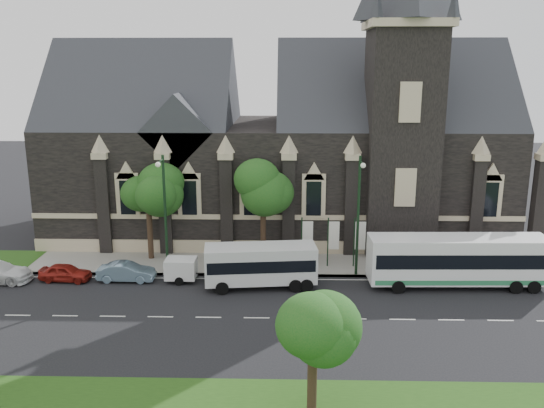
{
  "coord_description": "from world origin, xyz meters",
  "views": [
    {
      "loc": [
        4.76,
        -32.38,
        15.41
      ],
      "look_at": [
        3.81,
        6.0,
        5.79
      ],
      "focal_mm": 37.51,
      "sensor_mm": 36.0,
      "label": 1
    }
  ],
  "objects_px": {
    "box_trailer": "(181,268)",
    "sedan": "(126,272)",
    "street_lamp_near": "(359,210)",
    "tree_park_east": "(317,315)",
    "car_far_red": "(65,272)",
    "tree_walk_right": "(266,189)",
    "tour_coach": "(458,260)",
    "tree_walk_left": "(151,189)",
    "street_lamp_mid": "(164,209)",
    "banner_flag_right": "(358,238)",
    "banner_flag_left": "(305,238)",
    "banner_flag_center": "(332,238)",
    "shuttle_bus": "(261,263)"
  },
  "relations": [
    {
      "from": "tree_park_east",
      "to": "shuttle_bus",
      "type": "relative_size",
      "value": 0.79
    },
    {
      "from": "street_lamp_mid",
      "to": "car_far_red",
      "type": "height_order",
      "value": "street_lamp_mid"
    },
    {
      "from": "street_lamp_near",
      "to": "tree_walk_left",
      "type": "bearing_deg",
      "value": 167.13
    },
    {
      "from": "tree_walk_right",
      "to": "sedan",
      "type": "height_order",
      "value": "tree_walk_right"
    },
    {
      "from": "tree_park_east",
      "to": "shuttle_bus",
      "type": "xyz_separation_m",
      "value": [
        -3.13,
        14.43,
        -2.9
      ]
    },
    {
      "from": "banner_flag_center",
      "to": "banner_flag_left",
      "type": "bearing_deg",
      "value": 180.0
    },
    {
      "from": "shuttle_bus",
      "to": "car_far_red",
      "type": "bearing_deg",
      "value": 170.67
    },
    {
      "from": "banner_flag_right",
      "to": "box_trailer",
      "type": "distance_m",
      "value": 13.47
    },
    {
      "from": "tour_coach",
      "to": "car_far_red",
      "type": "distance_m",
      "value": 28.02
    },
    {
      "from": "tree_walk_left",
      "to": "banner_flag_right",
      "type": "xyz_separation_m",
      "value": [
        16.08,
        -1.7,
        -3.35
      ]
    },
    {
      "from": "tree_walk_right",
      "to": "street_lamp_mid",
      "type": "xyz_separation_m",
      "value": [
        -7.21,
        -3.62,
        -0.71
      ]
    },
    {
      "from": "banner_flag_right",
      "to": "box_trailer",
      "type": "relative_size",
      "value": 1.26
    },
    {
      "from": "street_lamp_near",
      "to": "street_lamp_mid",
      "type": "relative_size",
      "value": 1.0
    },
    {
      "from": "sedan",
      "to": "banner_flag_center",
      "type": "bearing_deg",
      "value": -77.71
    },
    {
      "from": "street_lamp_near",
      "to": "tour_coach",
      "type": "relative_size",
      "value": 0.72
    },
    {
      "from": "sedan",
      "to": "banner_flag_left",
      "type": "bearing_deg",
      "value": -76.0
    },
    {
      "from": "street_lamp_near",
      "to": "sedan",
      "type": "bearing_deg",
      "value": -176.07
    },
    {
      "from": "street_lamp_near",
      "to": "tree_park_east",
      "type": "bearing_deg",
      "value": -103.11
    },
    {
      "from": "car_far_red",
      "to": "tree_walk_right",
      "type": "bearing_deg",
      "value": -67.33
    },
    {
      "from": "tour_coach",
      "to": "car_far_red",
      "type": "xyz_separation_m",
      "value": [
        -27.98,
        0.34,
        -1.33
      ]
    },
    {
      "from": "tour_coach",
      "to": "tree_park_east",
      "type": "bearing_deg",
      "value": -127.16
    },
    {
      "from": "tour_coach",
      "to": "banner_flag_right",
      "type": "bearing_deg",
      "value": 150.38
    },
    {
      "from": "box_trailer",
      "to": "sedan",
      "type": "relative_size",
      "value": 0.77
    },
    {
      "from": "tree_walk_left",
      "to": "box_trailer",
      "type": "relative_size",
      "value": 2.41
    },
    {
      "from": "sedan",
      "to": "tree_park_east",
      "type": "bearing_deg",
      "value": -138.97
    },
    {
      "from": "street_lamp_near",
      "to": "banner_flag_right",
      "type": "relative_size",
      "value": 2.25
    },
    {
      "from": "car_far_red",
      "to": "box_trailer",
      "type": "bearing_deg",
      "value": -85.1
    },
    {
      "from": "box_trailer",
      "to": "car_far_red",
      "type": "xyz_separation_m",
      "value": [
        -8.4,
        -0.14,
        -0.33
      ]
    },
    {
      "from": "tree_park_east",
      "to": "banner_flag_right",
      "type": "distance_m",
      "value": 18.91
    },
    {
      "from": "banner_flag_center",
      "to": "box_trailer",
      "type": "bearing_deg",
      "value": -164.71
    },
    {
      "from": "street_lamp_mid",
      "to": "tree_walk_left",
      "type": "bearing_deg",
      "value": 116.47
    },
    {
      "from": "banner_flag_right",
      "to": "box_trailer",
      "type": "bearing_deg",
      "value": -166.97
    },
    {
      "from": "banner_flag_right",
      "to": "tour_coach",
      "type": "relative_size",
      "value": 0.32
    },
    {
      "from": "banner_flag_left",
      "to": "banner_flag_right",
      "type": "height_order",
      "value": "same"
    },
    {
      "from": "tree_walk_left",
      "to": "banner_flag_right",
      "type": "distance_m",
      "value": 16.52
    },
    {
      "from": "banner_flag_left",
      "to": "car_far_red",
      "type": "distance_m",
      "value": 17.81
    },
    {
      "from": "banner_flag_left",
      "to": "banner_flag_center",
      "type": "xyz_separation_m",
      "value": [
        2.0,
        0.0,
        0.0
      ]
    },
    {
      "from": "banner_flag_center",
      "to": "street_lamp_mid",
      "type": "bearing_deg",
      "value": -171.18
    },
    {
      "from": "street_lamp_near",
      "to": "banner_flag_left",
      "type": "distance_m",
      "value": 4.99
    },
    {
      "from": "banner_flag_center",
      "to": "car_far_red",
      "type": "distance_m",
      "value": 19.77
    },
    {
      "from": "banner_flag_right",
      "to": "shuttle_bus",
      "type": "xyz_separation_m",
      "value": [
        -7.24,
        -3.9,
        -0.66
      ]
    },
    {
      "from": "banner_flag_center",
      "to": "box_trailer",
      "type": "height_order",
      "value": "banner_flag_center"
    },
    {
      "from": "street_lamp_near",
      "to": "tour_coach",
      "type": "height_order",
      "value": "street_lamp_near"
    },
    {
      "from": "banner_flag_center",
      "to": "tree_park_east",
      "type": "bearing_deg",
      "value": -96.57
    },
    {
      "from": "tree_walk_right",
      "to": "tree_walk_left",
      "type": "relative_size",
      "value": 1.02
    },
    {
      "from": "tree_walk_right",
      "to": "tree_park_east",
      "type": "bearing_deg",
      "value": -81.58
    },
    {
      "from": "banner_flag_center",
      "to": "shuttle_bus",
      "type": "distance_m",
      "value": 6.56
    },
    {
      "from": "street_lamp_mid",
      "to": "banner_flag_center",
      "type": "height_order",
      "value": "street_lamp_mid"
    },
    {
      "from": "tour_coach",
      "to": "street_lamp_near",
      "type": "bearing_deg",
      "value": 165.39
    },
    {
      "from": "street_lamp_mid",
      "to": "banner_flag_center",
      "type": "distance_m",
      "value": 12.73
    }
  ]
}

